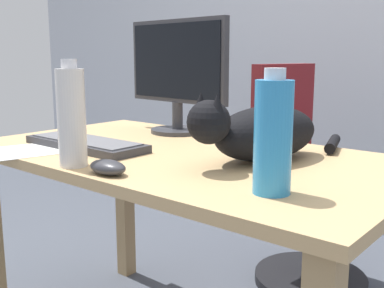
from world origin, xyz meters
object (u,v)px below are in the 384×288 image
monitor (177,72)px  spray_bottle (273,136)px  office_chair (305,189)px  keyboard (85,143)px  water_bottle (71,117)px  cat (261,132)px  computer_mouse (108,167)px

monitor → spray_bottle: size_ratio=1.84×
office_chair → keyboard: 1.01m
monitor → water_bottle: monitor is taller
cat → computer_mouse: bearing=-119.3°
computer_mouse → spray_bottle: spray_bottle is taller
office_chair → monitor: monitor is taller
monitor → water_bottle: bearing=-75.4°
keyboard → spray_bottle: 0.71m
keyboard → spray_bottle: bearing=-4.5°
monitor → computer_mouse: bearing=-63.5°
keyboard → water_bottle: water_bottle is taller
monitor → keyboard: size_ratio=1.09×
monitor → keyboard: (-0.03, -0.40, -0.21)m
office_chair → monitor: 0.78m
computer_mouse → spray_bottle: (0.39, 0.12, 0.10)m
computer_mouse → spray_bottle: bearing=17.0°
cat → water_bottle: (-0.34, -0.37, 0.05)m
monitor → spray_bottle: bearing=-34.2°
office_chair → spray_bottle: (0.40, -0.97, 0.41)m
spray_bottle → office_chair: bearing=112.1°
computer_mouse → monitor: bearing=116.5°
office_chair → water_bottle: bearing=-96.8°
keyboard → spray_bottle: spray_bottle is taller
computer_mouse → office_chair: bearing=90.4°
monitor → water_bottle: size_ratio=1.73×
office_chair → water_bottle: 1.18m
monitor → computer_mouse: monitor is taller
water_bottle → office_chair: bearing=83.2°
office_chair → computer_mouse: (0.01, -1.09, 0.30)m
monitor → water_bottle: (0.15, -0.58, -0.10)m
office_chair → computer_mouse: office_chair is taller
cat → spray_bottle: bearing=-53.9°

